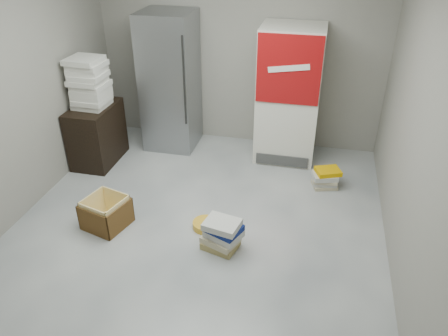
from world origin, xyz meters
The scene contains 10 objects.
ground centered at (0.00, 0.00, 0.00)m, with size 5.00×5.00×0.00m, color beige.
room_shell centered at (0.00, 0.00, 1.80)m, with size 4.04×5.04×2.82m.
steel_fridge centered at (-0.90, 2.13, 0.95)m, with size 0.70×0.72×1.90m.
coke_cooler centered at (0.75, 2.12, 0.90)m, with size 0.80×0.73×1.80m.
wood_shelf centered at (-1.73, 1.40, 0.40)m, with size 0.50×0.80×0.80m, color black.
supply_box_stack centered at (-1.72, 1.40, 1.12)m, with size 0.45×0.45×0.65m.
phonebook_stack_main centered at (0.34, -0.01, 0.17)m, with size 0.45×0.39×0.35m.
phonebook_stack_side centered at (1.34, 1.40, 0.13)m, with size 0.38×0.33×0.25m.
cardboard_box centered at (-0.98, 0.07, 0.14)m, with size 0.52×0.52×0.34m.
bucket_lid centered at (0.09, 0.27, 0.04)m, with size 0.28×0.28×0.07m, color gold.
Camera 1 is at (1.14, -3.39, 2.99)m, focal length 35.00 mm.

